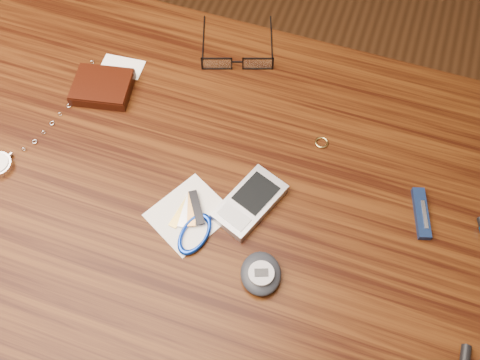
{
  "coord_description": "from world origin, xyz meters",
  "views": [
    {
      "loc": [
        0.19,
        -0.36,
        1.46
      ],
      "look_at": [
        0.06,
        0.02,
        0.76
      ],
      "focal_mm": 40.0,
      "sensor_mm": 36.0,
      "label": 1
    }
  ],
  "objects": [
    {
      "name": "notepad_keys",
      "position": [
        0.02,
        -0.07,
        0.75
      ],
      "size": [
        0.13,
        0.14,
        0.01
      ],
      "color": "silver",
      "rests_on": "desk"
    },
    {
      "name": "wallet_and_card",
      "position": [
        -0.22,
        0.12,
        0.76
      ],
      "size": [
        0.11,
        0.13,
        0.02
      ],
      "color": "black",
      "rests_on": "desk"
    },
    {
      "name": "pocket_knife",
      "position": [
        0.33,
        0.06,
        0.76
      ],
      "size": [
        0.04,
        0.08,
        0.01
      ],
      "color": "#0B1B38",
      "rests_on": "desk"
    },
    {
      "name": "pocket_watch",
      "position": [
        -0.3,
        -0.07,
        0.76
      ],
      "size": [
        0.08,
        0.27,
        0.01
      ],
      "color": "silver",
      "rests_on": "desk"
    },
    {
      "name": "ground",
      "position": [
        0.0,
        0.0,
        0.0
      ],
      "size": [
        3.8,
        3.8,
        0.0
      ],
      "primitive_type": "plane",
      "color": "#472814",
      "rests_on": "ground"
    },
    {
      "name": "gold_ring",
      "position": [
        0.16,
        0.14,
        0.75
      ],
      "size": [
        0.02,
        0.02,
        0.0
      ],
      "primitive_type": "torus",
      "rotation": [
        0.0,
        0.0,
        0.14
      ],
      "color": "tan",
      "rests_on": "desk"
    },
    {
      "name": "eyeglasses",
      "position": [
        -0.02,
        0.25,
        0.76
      ],
      "size": [
        0.16,
        0.16,
        0.03
      ],
      "color": "black",
      "rests_on": "desk"
    },
    {
      "name": "pedometer",
      "position": [
        0.14,
        -0.11,
        0.76
      ],
      "size": [
        0.08,
        0.08,
        0.03
      ],
      "color": "black",
      "rests_on": "desk"
    },
    {
      "name": "pda_phone",
      "position": [
        0.09,
        -0.01,
        0.76
      ],
      "size": [
        0.1,
        0.13,
        0.02
      ],
      "color": "#ABABAF",
      "rests_on": "desk"
    },
    {
      "name": "desk",
      "position": [
        0.0,
        0.0,
        0.65
      ],
      "size": [
        1.0,
        0.7,
        0.75
      ],
      "color": "#361908",
      "rests_on": "ground"
    }
  ]
}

